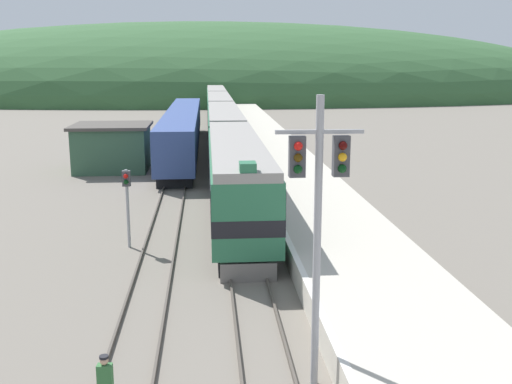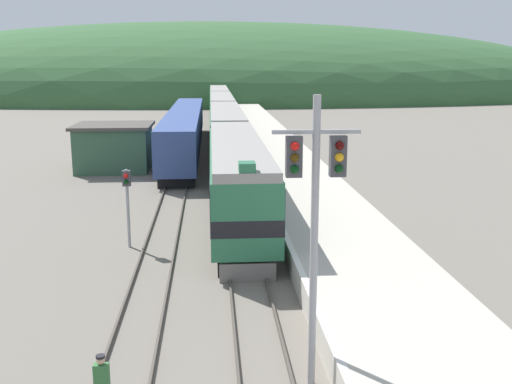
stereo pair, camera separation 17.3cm
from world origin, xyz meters
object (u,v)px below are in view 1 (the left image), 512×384
at_px(express_train_lead_car, 236,177).
at_px(signal_mast_main, 318,201).
at_px(carriage_second, 224,132).
at_px(track_worker, 105,382).
at_px(signal_post_siding, 127,192).
at_px(carriage_third, 219,112).
at_px(carriage_fourth, 216,100).
at_px(siding_train, 183,130).

relative_size(express_train_lead_car, signal_mast_main, 2.55).
bearing_deg(carriage_second, track_worker, -95.91).
xyz_separation_m(express_train_lead_car, carriage_second, (0.00, 21.20, -0.01)).
bearing_deg(express_train_lead_car, signal_post_siding, -138.72).
height_order(signal_mast_main, signal_post_siding, signal_mast_main).
relative_size(carriage_third, signal_post_siding, 5.59).
bearing_deg(carriage_fourth, carriage_third, -90.00).
bearing_deg(carriage_second, signal_post_siding, -101.46).
height_order(carriage_fourth, signal_post_siding, carriage_fourth).
xyz_separation_m(express_train_lead_car, carriage_fourth, (0.00, 64.02, -0.01)).
bearing_deg(carriage_fourth, carriage_second, -90.00).
height_order(carriage_second, carriage_fourth, same).
distance_m(signal_post_siding, track_worker, 13.84).
height_order(carriage_second, siding_train, carriage_second).
height_order(carriage_second, signal_post_siding, carriage_second).
distance_m(signal_mast_main, track_worker, 6.82).
height_order(carriage_second, carriage_third, same).
xyz_separation_m(siding_train, signal_post_siding, (-1.42, -30.12, 0.60)).
distance_m(express_train_lead_car, carriage_fourth, 64.02).
bearing_deg(express_train_lead_car, signal_mast_main, -85.93).
height_order(carriage_second, signal_mast_main, signal_mast_main).
distance_m(carriage_second, siding_train, 5.77).
relative_size(carriage_second, track_worker, 12.81).
bearing_deg(carriage_second, carriage_fourth, 90.00).
bearing_deg(carriage_second, express_train_lead_car, -90.00).
bearing_deg(carriage_second, signal_mast_main, -88.17).
relative_size(carriage_third, signal_mast_main, 2.67).
relative_size(signal_mast_main, track_worker, 4.80).
xyz_separation_m(carriage_fourth, signal_post_siding, (-5.23, -68.61, 0.28)).
bearing_deg(carriage_third, track_worker, -93.84).
height_order(signal_mast_main, track_worker, signal_mast_main).
relative_size(carriage_second, signal_post_siding, 5.59).
distance_m(carriage_fourth, signal_post_siding, 68.81).
bearing_deg(siding_train, carriage_third, 77.44).
bearing_deg(carriage_third, carriage_second, -90.00).
xyz_separation_m(carriage_second, carriage_fourth, (0.00, 42.82, 0.00)).
relative_size(express_train_lead_car, siding_train, 0.55).
bearing_deg(track_worker, carriage_fourth, 87.16).
height_order(siding_train, signal_mast_main, signal_mast_main).
height_order(carriage_third, siding_train, carriage_third).
bearing_deg(track_worker, carriage_third, 86.16).
relative_size(carriage_third, carriage_fourth, 1.00).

